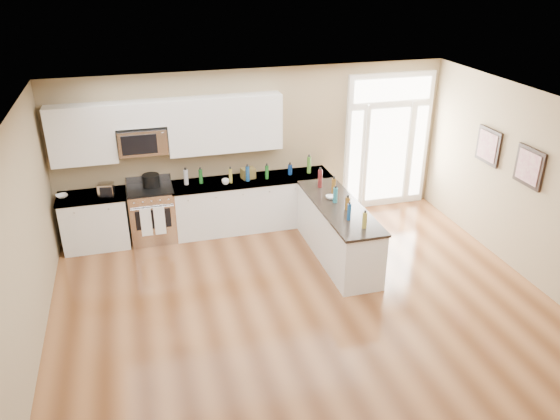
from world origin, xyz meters
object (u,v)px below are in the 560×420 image
toaster_oven (106,190)px  kitchen_range (152,214)px  stockpot (151,180)px  peninsula_cabinet (338,233)px

toaster_oven → kitchen_range: bearing=16.3°
toaster_oven → stockpot: bearing=23.8°
stockpot → toaster_oven: bearing=-165.0°
peninsula_cabinet → toaster_oven: toaster_oven is taller
kitchen_range → stockpot: (0.04, 0.10, 0.58)m
kitchen_range → toaster_oven: size_ratio=4.38×
peninsula_cabinet → kitchen_range: (-2.85, 1.45, 0.05)m
peninsula_cabinet → stockpot: stockpot is taller
stockpot → peninsula_cabinet: bearing=-28.9°
peninsula_cabinet → toaster_oven: bearing=159.0°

